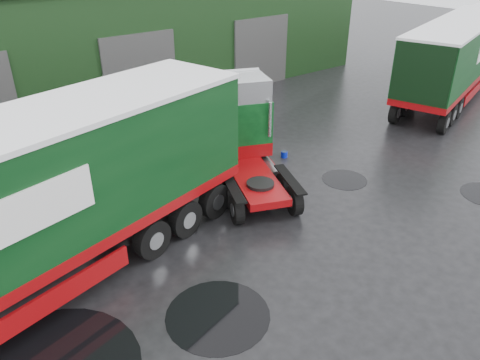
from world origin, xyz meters
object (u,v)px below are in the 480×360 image
Objects in this scene: hero_tractor at (248,140)px; lorry_right at (455,61)px; warehouse at (90,33)px; wash_bucket at (284,154)px.

lorry_right reaches higher than hero_tractor.
warehouse reaches higher than hero_tractor.
warehouse is at bearing 108.99° from hero_tractor.
hero_tractor is 22.25× the size of wash_bucket.
hero_tractor is at bearing -93.40° from warehouse.
wash_bucket is (2.88, 1.12, -1.77)m from hero_tractor.
warehouse is at bearing -151.87° from lorry_right.
hero_tractor reaches higher than wash_bucket.
warehouse is 20.63m from lorry_right.
wash_bucket is at bearing -106.33° from lorry_right.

